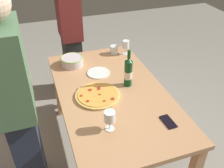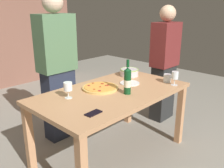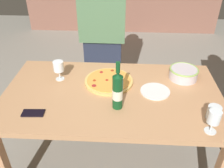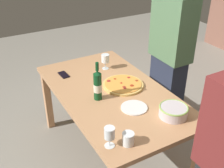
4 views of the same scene
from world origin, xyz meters
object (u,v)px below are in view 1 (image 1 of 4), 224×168
at_px(wine_glass_by_bottle, 110,117).
at_px(cell_phone, 168,122).
at_px(cup_amber, 114,50).
at_px(wine_glass_near_pizza, 126,45).
at_px(person_host, 70,35).
at_px(person_guest_left, 18,107).
at_px(serving_bowl, 72,61).
at_px(side_plate, 99,73).
at_px(dining_table, 112,100).
at_px(pizza, 98,95).
at_px(wine_bottle, 128,72).

relative_size(wine_glass_by_bottle, cell_phone, 1.08).
relative_size(cup_amber, cell_phone, 0.64).
bearing_deg(cell_phone, wine_glass_near_pizza, -97.80).
distance_m(wine_glass_by_bottle, cell_phone, 0.45).
xyz_separation_m(cell_phone, person_host, (1.69, 0.39, 0.05)).
xyz_separation_m(wine_glass_near_pizza, wine_glass_by_bottle, (-1.03, 0.52, 0.00)).
bearing_deg(person_guest_left, cup_amber, 28.23).
bearing_deg(cell_phone, person_guest_left, -22.62).
bearing_deg(serving_bowl, cup_amber, -78.26).
relative_size(cup_amber, side_plate, 0.42).
bearing_deg(person_guest_left, dining_table, 0.00).
bearing_deg(wine_glass_near_pizza, cell_phone, 175.09).
bearing_deg(cell_phone, pizza, -52.12).
xyz_separation_m(side_plate, person_guest_left, (-0.45, 0.73, 0.13)).
bearing_deg(cell_phone, person_host, -79.76).
relative_size(pizza, wine_glass_by_bottle, 2.42).
relative_size(pizza, wine_glass_near_pizza, 2.45).
relative_size(dining_table, person_host, 1.01).
distance_m(wine_bottle, wine_glass_by_bottle, 0.57).
bearing_deg(dining_table, person_host, 6.09).
height_order(dining_table, serving_bowl, serving_bowl).
xyz_separation_m(wine_glass_near_pizza, person_guest_left, (-0.74, 1.12, 0.03)).
bearing_deg(wine_glass_by_bottle, wine_glass_near_pizza, -26.86).
bearing_deg(wine_bottle, cup_amber, -7.46).
bearing_deg(wine_glass_by_bottle, cell_phone, -99.91).
distance_m(wine_glass_near_pizza, cup_amber, 0.14).
bearing_deg(serving_bowl, side_plate, -139.48).
bearing_deg(dining_table, person_guest_left, 100.02).
height_order(dining_table, person_guest_left, person_guest_left).
height_order(pizza, wine_glass_near_pizza, wine_glass_near_pizza).
xyz_separation_m(serving_bowl, cup_amber, (0.10, -0.48, -0.00)).
xyz_separation_m(pizza, wine_glass_by_bottle, (-0.39, 0.03, 0.10)).
distance_m(pizza, wine_bottle, 0.33).
distance_m(wine_glass_by_bottle, person_host, 1.61).
relative_size(wine_glass_near_pizza, cell_phone, 1.07).
xyz_separation_m(dining_table, serving_bowl, (0.56, 0.23, 0.14)).
xyz_separation_m(dining_table, side_plate, (0.32, 0.03, 0.10)).
distance_m(dining_table, cell_phone, 0.57).
height_order(wine_bottle, person_host, person_host).
distance_m(wine_bottle, person_guest_left, 0.94).
bearing_deg(wine_bottle, serving_bowl, 37.84).
distance_m(cup_amber, side_plate, 0.43).
height_order(pizza, person_host, person_host).
height_order(cup_amber, person_host, person_host).
height_order(serving_bowl, wine_bottle, wine_bottle).
bearing_deg(person_guest_left, wine_glass_by_bottle, -36.17).
xyz_separation_m(wine_bottle, person_host, (1.14, 0.29, -0.08)).
xyz_separation_m(serving_bowl, wine_glass_by_bottle, (-0.98, -0.07, 0.06)).
xyz_separation_m(wine_glass_near_pizza, person_host, (0.58, 0.49, -0.05)).
bearing_deg(serving_bowl, pizza, -170.73).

